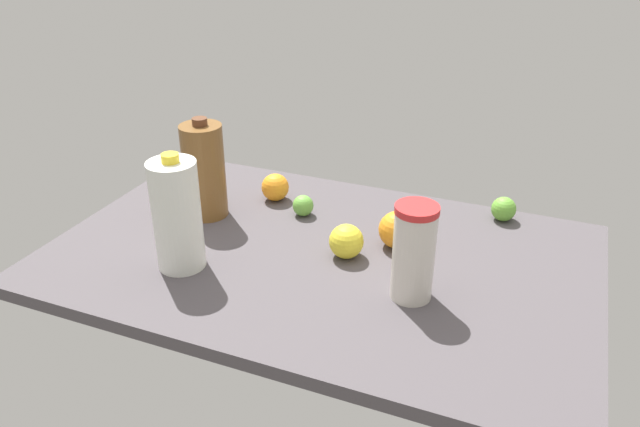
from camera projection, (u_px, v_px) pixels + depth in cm
name	position (u px, v px, depth cm)	size (l,w,h in cm)	color
countertop	(320.00, 259.00, 140.77)	(120.00, 76.00, 3.00)	#4B4549
milk_jug	(177.00, 215.00, 130.03)	(10.24, 10.24, 25.93)	white
chocolate_milk_jug	(204.00, 171.00, 151.58)	(10.22, 10.22, 25.23)	brown
tumbler_cup	(414.00, 252.00, 120.61)	(8.55, 8.55, 20.21)	beige
orange_by_jug	(397.00, 230.00, 140.83)	(8.56, 8.56, 8.56)	orange
lime_loose	(504.00, 209.00, 152.81)	(6.02, 6.02, 6.02)	#65AA36
orange_near_front	(275.00, 187.00, 162.60)	(7.19, 7.19, 7.19)	orange
lemon_beside_bowl	(346.00, 241.00, 137.01)	(7.72, 7.72, 7.72)	yellow
lime_far_back	(303.00, 206.00, 155.29)	(5.27, 5.27, 5.27)	#65A93E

